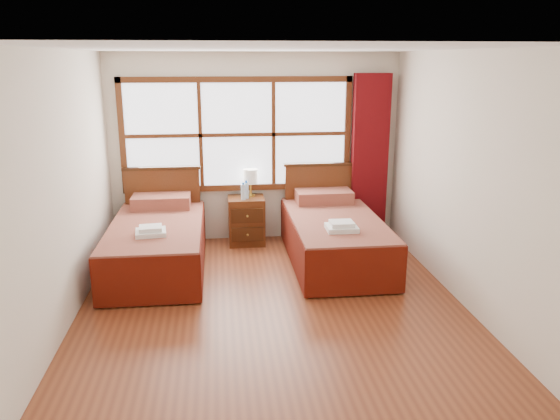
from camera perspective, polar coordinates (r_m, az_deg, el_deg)
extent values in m
plane|color=brown|center=(5.88, -0.85, -9.71)|extent=(4.50, 4.50, 0.00)
plane|color=white|center=(5.32, -0.96, 16.53)|extent=(4.50, 4.50, 0.00)
plane|color=silver|center=(7.66, -2.59, 6.45)|extent=(4.00, 0.00, 4.00)
plane|color=silver|center=(5.62, -21.64, 2.03)|extent=(0.00, 4.50, 4.50)
plane|color=silver|center=(5.99, 18.55, 3.09)|extent=(0.00, 4.50, 4.50)
cube|color=white|center=(7.58, -4.49, 7.86)|extent=(3.00, 0.02, 1.40)
cube|color=#532812|center=(7.70, -4.37, 2.37)|extent=(3.16, 0.06, 0.08)
cube|color=#532812|center=(7.50, -4.61, 13.45)|extent=(3.16, 0.06, 0.08)
cube|color=#532812|center=(7.66, -16.17, 7.38)|extent=(0.08, 0.06, 1.56)
cube|color=#532812|center=(7.77, 7.04, 7.98)|extent=(0.08, 0.06, 1.56)
cube|color=#532812|center=(7.56, -8.31, 7.72)|extent=(0.05, 0.05, 1.40)
cube|color=#532812|center=(7.60, -0.68, 7.92)|extent=(0.05, 0.05, 1.40)
cube|color=#532812|center=(7.56, -4.49, 7.84)|extent=(3.00, 0.05, 0.05)
cube|color=#5F090D|center=(7.82, 9.33, 5.48)|extent=(0.50, 0.16, 2.30)
cube|color=#361C0B|center=(6.88, -12.64, -4.82)|extent=(0.97, 1.95, 0.32)
cube|color=#5F0D11|center=(6.79, -12.78, -2.51)|extent=(1.09, 2.16, 0.26)
cube|color=#5D1509|center=(6.92, -17.19, -3.88)|extent=(0.03, 2.16, 0.54)
cube|color=#5D1509|center=(6.80, -8.14, -3.67)|extent=(0.03, 2.16, 0.54)
cube|color=#5D1509|center=(5.84, -13.75, -7.25)|extent=(1.09, 0.03, 0.54)
cube|color=#5F0D11|center=(7.48, -12.28, 0.92)|extent=(0.76, 0.44, 0.17)
cube|color=#532812|center=(7.73, -12.07, 0.36)|extent=(1.02, 0.06, 1.06)
cube|color=#361C0B|center=(7.61, -12.30, 4.28)|extent=(1.06, 0.08, 0.04)
cube|color=#361C0B|center=(6.99, 5.72, -4.18)|extent=(0.98, 1.96, 0.32)
cube|color=#5F0D11|center=(6.89, 5.79, -1.89)|extent=(1.09, 2.17, 0.27)
cube|color=#5D1509|center=(6.85, 1.28, -3.34)|extent=(0.03, 2.17, 0.54)
cube|color=#5D1509|center=(7.08, 10.09, -2.96)|extent=(0.03, 2.17, 0.54)
cube|color=#5D1509|center=(5.96, 7.94, -6.44)|extent=(1.09, 0.03, 0.54)
cube|color=#5F0D11|center=(7.58, 4.58, 1.45)|extent=(0.77, 0.45, 0.17)
cube|color=#532812|center=(7.82, 4.25, 0.87)|extent=(1.02, 0.06, 1.06)
cube|color=#361C0B|center=(7.70, 4.33, 4.77)|extent=(1.06, 0.08, 0.04)
cube|color=#532812|center=(7.62, -3.53, -1.09)|extent=(0.50, 0.44, 0.66)
cube|color=#361C0B|center=(7.44, -3.41, -2.58)|extent=(0.44, 0.02, 0.20)
cube|color=#361C0B|center=(7.36, -3.44, -0.62)|extent=(0.44, 0.02, 0.20)
sphere|color=olive|center=(7.42, -3.40, -2.62)|extent=(0.03, 0.03, 0.03)
sphere|color=olive|center=(7.34, -3.43, -0.66)|extent=(0.03, 0.03, 0.03)
cube|color=white|center=(6.35, -13.35, -2.30)|extent=(0.37, 0.33, 0.05)
cube|color=white|center=(6.34, -13.38, -1.87)|extent=(0.28, 0.25, 0.05)
cube|color=white|center=(6.37, 6.45, -1.87)|extent=(0.36, 0.32, 0.06)
cube|color=white|center=(6.36, 6.47, -1.42)|extent=(0.27, 0.24, 0.05)
cylinder|color=gold|center=(7.61, -3.08, 1.55)|extent=(0.12, 0.12, 0.02)
cylinder|color=gold|center=(7.58, -3.09, 2.22)|extent=(0.03, 0.03, 0.16)
cylinder|color=white|center=(7.54, -3.11, 3.55)|extent=(0.20, 0.20, 0.20)
cylinder|color=silver|center=(7.39, -3.87, 1.88)|extent=(0.06, 0.06, 0.21)
cylinder|color=blue|center=(7.36, -3.88, 2.79)|extent=(0.03, 0.03, 0.03)
cylinder|color=silver|center=(7.46, -3.55, 2.05)|extent=(0.07, 0.07, 0.22)
cylinder|color=blue|center=(7.43, -3.56, 2.99)|extent=(0.03, 0.03, 0.03)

